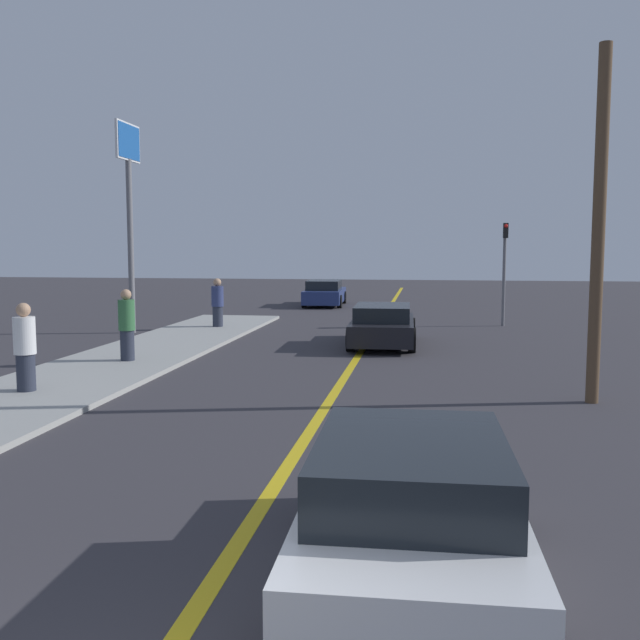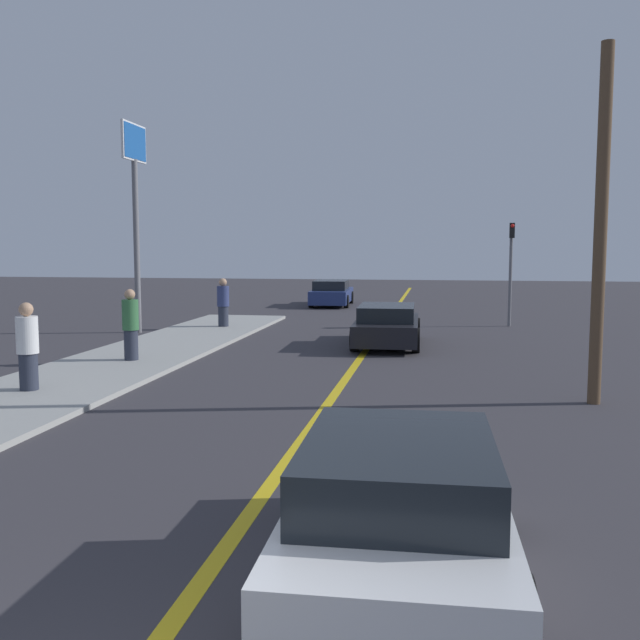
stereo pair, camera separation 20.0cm
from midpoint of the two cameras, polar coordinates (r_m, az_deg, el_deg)
The scene contains 11 objects.
road_center_line at distance 21.52m, azimuth 4.24°, elevation -2.03°, with size 0.20×60.00×0.01m.
sidewalk_left at distance 17.96m, azimuth -16.32°, elevation -3.67°, with size 3.26×25.40×0.11m.
car_near_right_lane at distance 6.53m, azimuth 7.26°, elevation -14.98°, with size 2.01×4.08×1.35m.
car_ahead_center at distance 21.43m, azimuth 5.66°, elevation -0.43°, with size 2.04×4.47×1.24m.
car_far_distant at distance 35.73m, azimuth 1.10°, elevation 2.16°, with size 2.07×4.59×1.28m.
pedestrian_mid_group at distance 15.31m, azimuth -22.00°, elevation -2.01°, with size 0.43×0.43×1.76m.
pedestrian_far_standing at distance 18.54m, azimuth -14.62°, elevation -0.38°, with size 0.41×0.41×1.80m.
pedestrian_by_sign at distance 25.69m, azimuth -7.53°, elevation 1.38°, with size 0.43×0.43×1.73m.
traffic_light at distance 27.30m, azimuth 15.23°, elevation 4.44°, with size 0.18×0.40×3.82m.
roadside_sign at distance 25.31m, azimuth -14.37°, elevation 10.78°, with size 0.20×1.82×7.08m.
utility_pole at distance 14.33m, azimuth 21.91°, elevation 6.93°, with size 0.24×0.24×6.67m.
Camera 2 is at (2.05, -3.21, 2.98)m, focal length 40.00 mm.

